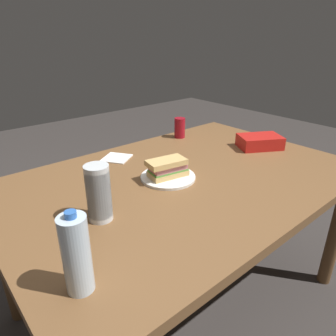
{
  "coord_description": "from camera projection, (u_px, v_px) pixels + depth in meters",
  "views": [
    {
      "loc": [
        0.87,
        0.91,
        1.33
      ],
      "look_at": [
        0.07,
        -0.03,
        0.78
      ],
      "focal_mm": 32.79,
      "sensor_mm": 36.0,
      "label": 1
    }
  ],
  "objects": [
    {
      "name": "dining_table",
      "position": [
        184.0,
        192.0,
        1.43
      ],
      "size": [
        1.59,
        1.06,
        0.73
      ],
      "color": "brown",
      "rests_on": "ground_plane"
    },
    {
      "name": "water_bottle_tall",
      "position": [
        76.0,
        254.0,
        0.74
      ],
      "size": [
        0.07,
        0.07,
        0.23
      ],
      "color": "silver",
      "rests_on": "dining_table"
    },
    {
      "name": "paper_plate",
      "position": [
        168.0,
        177.0,
        1.37
      ],
      "size": [
        0.25,
        0.25,
        0.01
      ],
      "primitive_type": "cylinder",
      "color": "white",
      "rests_on": "dining_table"
    },
    {
      "name": "plastic_cup_stack",
      "position": [
        99.0,
        193.0,
        1.03
      ],
      "size": [
        0.08,
        0.08,
        0.2
      ],
      "color": "silver",
      "rests_on": "dining_table"
    },
    {
      "name": "chip_bag",
      "position": [
        260.0,
        142.0,
        1.72
      ],
      "size": [
        0.27,
        0.24,
        0.07
      ],
      "primitive_type": "cube",
      "rotation": [
        0.0,
        0.0,
        5.76
      ],
      "color": "red",
      "rests_on": "dining_table"
    },
    {
      "name": "ground_plane",
      "position": [
        181.0,
        296.0,
        1.69
      ],
      "size": [
        8.0,
        8.0,
        0.0
      ],
      "primitive_type": "plane",
      "color": "#383330"
    },
    {
      "name": "soda_can_red",
      "position": [
        180.0,
        128.0,
        1.89
      ],
      "size": [
        0.07,
        0.07,
        0.12
      ],
      "primitive_type": "cylinder",
      "color": "maroon",
      "rests_on": "dining_table"
    },
    {
      "name": "paper_napkin",
      "position": [
        117.0,
        158.0,
        1.59
      ],
      "size": [
        0.18,
        0.18,
        0.01
      ],
      "primitive_type": "cube",
      "rotation": [
        0.0,
        0.0,
        2.16
      ],
      "color": "white",
      "rests_on": "dining_table"
    },
    {
      "name": "sandwich",
      "position": [
        167.0,
        168.0,
        1.35
      ],
      "size": [
        0.2,
        0.12,
        0.08
      ],
      "color": "#DBB26B",
      "rests_on": "paper_plate"
    }
  ]
}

